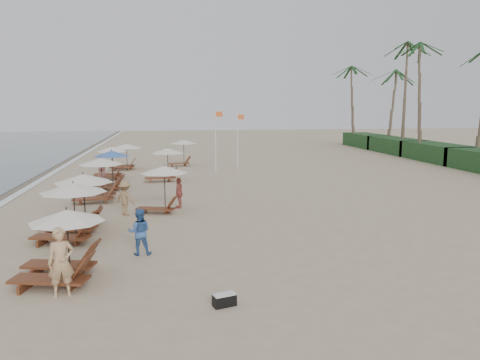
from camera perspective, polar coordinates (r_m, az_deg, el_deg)
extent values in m
plane|color=tan|center=(17.68, -0.05, -7.35)|extent=(160.00, 160.00, 0.00)
cube|color=white|center=(28.50, -26.42, -1.94)|extent=(0.50, 140.00, 0.02)
cube|color=#193D1C|center=(46.13, 23.24, 3.16)|extent=(3.20, 8.00, 1.60)
cube|color=#193D1C|center=(52.59, 18.88, 4.06)|extent=(3.20, 8.00, 1.60)
cube|color=#193D1C|center=(59.29, 15.49, 4.74)|extent=(3.20, 8.00, 1.60)
cylinder|color=brown|center=(43.15, 27.46, 7.98)|extent=(0.36, 0.36, 9.80)
cylinder|color=brown|center=(46.49, 21.85, 8.85)|extent=(0.36, 0.36, 10.60)
cylinder|color=brown|center=(51.45, 19.75, 9.38)|extent=(0.36, 0.36, 11.40)
cylinder|color=brown|center=(56.47, 17.93, 8.19)|extent=(0.36, 0.36, 9.00)
cylinder|color=brown|center=(60.42, 14.15, 8.77)|extent=(0.36, 0.36, 9.80)
cylinder|color=black|center=(14.28, -20.49, -7.75)|extent=(0.05, 0.05, 2.03)
cone|color=silver|center=(14.05, -20.70, -4.17)|extent=(2.13, 2.13, 0.35)
cylinder|color=black|center=(18.49, -19.82, -3.80)|extent=(0.05, 0.05, 2.10)
cone|color=silver|center=(18.30, -19.98, -0.90)|extent=(2.45, 2.45, 0.35)
cylinder|color=black|center=(19.88, -18.72, -2.68)|extent=(0.05, 0.05, 2.22)
cone|color=silver|center=(19.71, -18.87, 0.20)|extent=(2.34, 2.34, 0.35)
cylinder|color=black|center=(25.48, -16.74, -0.04)|extent=(0.05, 0.05, 2.24)
cone|color=silver|center=(25.34, -16.85, 2.24)|extent=(2.32, 2.32, 0.35)
cylinder|color=black|center=(28.94, -15.54, 1.13)|extent=(0.05, 0.05, 2.30)
cone|color=#3C68B2|center=(28.81, -15.63, 3.20)|extent=(2.15, 2.15, 0.35)
cylinder|color=black|center=(33.20, -15.52, 2.02)|extent=(0.05, 0.05, 2.18)
cone|color=silver|center=(33.10, -15.59, 3.72)|extent=(2.07, 2.07, 0.35)
cylinder|color=black|center=(37.88, -13.85, 2.78)|extent=(0.05, 0.05, 1.98)
cone|color=silver|center=(37.80, -13.90, 4.12)|extent=(2.43, 2.43, 0.35)
cylinder|color=black|center=(22.25, -9.31, -1.18)|extent=(0.05, 0.05, 2.15)
cone|color=silver|center=(22.10, -9.38, 1.30)|extent=(2.24, 2.24, 0.35)
cylinder|color=black|center=(31.51, -8.93, 1.85)|extent=(0.05, 0.05, 2.15)
cone|color=silver|center=(31.41, -8.98, 3.61)|extent=(2.24, 2.24, 0.35)
cylinder|color=black|center=(39.40, -6.98, 3.34)|extent=(0.05, 0.05, 2.15)
cone|color=silver|center=(39.32, -7.01, 4.75)|extent=(2.24, 2.24, 0.35)
imported|color=tan|center=(13.23, -21.31, -9.48)|extent=(0.77, 0.59, 1.87)
imported|color=#3661A4|center=(16.07, -12.36, -6.29)|extent=(0.79, 0.62, 1.60)
imported|color=#94724B|center=(21.96, -14.05, -2.20)|extent=(1.18, 1.11, 1.60)
imported|color=#B75449|center=(22.99, -7.56, -1.59)|extent=(0.59, 0.97, 1.54)
imported|color=#A06157|center=(29.22, -16.76, 0.40)|extent=(0.85, 0.90, 1.55)
cube|color=black|center=(12.06, -1.96, -14.71)|extent=(0.64, 0.44, 0.29)
cube|color=silver|center=(12.00, -1.96, -14.03)|extent=(0.61, 0.41, 0.04)
cylinder|color=silver|center=(34.95, -3.05, 4.86)|extent=(0.08, 0.08, 4.82)
cube|color=orange|center=(34.89, -2.62, 8.16)|extent=(0.55, 0.02, 0.40)
cylinder|color=silver|center=(38.07, -0.32, 5.01)|extent=(0.08, 0.08, 4.54)
cube|color=orange|center=(38.02, 0.10, 7.82)|extent=(0.55, 0.02, 0.40)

